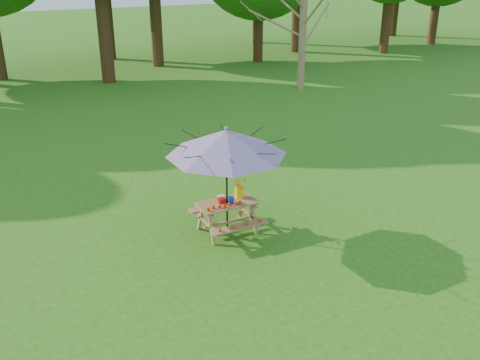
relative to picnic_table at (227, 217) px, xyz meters
name	(u,v)px	position (x,y,z in m)	size (l,w,h in m)	color
picnic_table	(227,217)	(0.00, 0.00, 0.00)	(1.20, 1.32, 0.67)	#996A45
patio_umbrella	(226,142)	(0.00, 0.00, 1.62)	(3.16, 3.16, 2.27)	black
produce_bins	(225,199)	(-0.02, 0.04, 0.40)	(0.30, 0.40, 0.13)	red
tomatoes_row	(224,205)	(-0.15, -0.18, 0.38)	(0.77, 0.13, 0.07)	red
flower_bucket	(240,186)	(0.35, 0.12, 0.58)	(0.29, 0.26, 0.45)	#FFF30D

